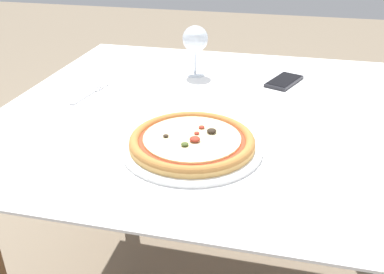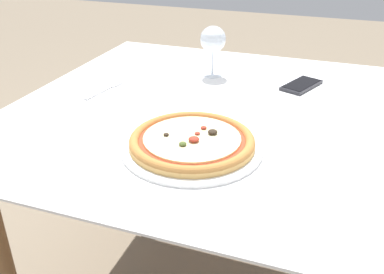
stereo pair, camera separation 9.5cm
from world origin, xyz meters
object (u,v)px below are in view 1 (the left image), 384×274
wine_glass_far_left (195,40)px  pizza_plate (192,142)px  fork (90,93)px  cell_phone (284,81)px  dining_table (219,139)px

wine_glass_far_left → pizza_plate: bearing=-77.9°
pizza_plate → fork: size_ratio=1.87×
pizza_plate → fork: pizza_plate is taller
pizza_plate → wine_glass_far_left: size_ratio=1.98×
fork → cell_phone: (0.55, 0.23, 0.00)m
dining_table → cell_phone: 0.31m
cell_phone → wine_glass_far_left: bearing=178.3°
dining_table → wine_glass_far_left: size_ratio=7.30×
wine_glass_far_left → cell_phone: bearing=-1.7°
dining_table → wine_glass_far_left: wine_glass_far_left is taller
fork → dining_table: bearing=-2.9°
cell_phone → pizza_plate: bearing=-111.0°
pizza_plate → fork: (-0.37, 0.25, -0.01)m
fork → cell_phone: size_ratio=1.06×
wine_glass_far_left → dining_table: bearing=-63.2°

